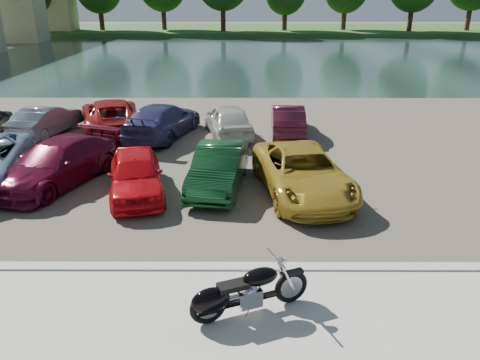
{
  "coord_description": "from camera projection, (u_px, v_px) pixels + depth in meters",
  "views": [
    {
      "loc": [
        -0.34,
        -6.67,
        5.58
      ],
      "look_at": [
        -0.38,
        4.58,
        1.1
      ],
      "focal_mm": 35.0,
      "sensor_mm": 36.0,
      "label": 1
    }
  ],
  "objects": [
    {
      "name": "car_6",
      "position": [
        302.0,
        172.0,
        13.71
      ],
      "size": [
        3.02,
        5.21,
        1.36
      ],
      "primitive_type": "imported",
      "rotation": [
        0.0,
        0.0,
        0.16
      ],
      "color": "#B59329",
      "rests_on": "parking_lot"
    },
    {
      "name": "car_12",
      "position": [
        228.0,
        120.0,
        19.4
      ],
      "size": [
        2.37,
        4.22,
        1.36
      ],
      "primitive_type": "imported",
      "rotation": [
        0.0,
        0.0,
        3.34
      ],
      "color": "beige",
      "rests_on": "parking_lot"
    },
    {
      "name": "river",
      "position": [
        245.0,
        56.0,
        45.42
      ],
      "size": [
        120.0,
        40.0,
        0.0
      ],
      "primitive_type": "cube",
      "color": "#192E2B",
      "rests_on": "ground"
    },
    {
      "name": "kerb",
      "position": [
        257.0,
        268.0,
        10.09
      ],
      "size": [
        60.0,
        0.3,
        0.14
      ],
      "primitive_type": "cube",
      "color": "#ABA7A1",
      "rests_on": "ground"
    },
    {
      "name": "car_5",
      "position": [
        219.0,
        168.0,
        14.16
      ],
      "size": [
        1.87,
        4.08,
        1.3
      ],
      "primitive_type": "imported",
      "rotation": [
        0.0,
        0.0,
        -0.13
      ],
      "color": "#103C1C",
      "rests_on": "parking_lot"
    },
    {
      "name": "car_3",
      "position": [
        57.0,
        163.0,
        14.49
      ],
      "size": [
        3.39,
        5.0,
        1.34
      ],
      "primitive_type": "imported",
      "rotation": [
        0.0,
        0.0,
        -0.36
      ],
      "color": "#580C24",
      "rests_on": "parking_lot"
    },
    {
      "name": "motorcycle",
      "position": [
        240.0,
        293.0,
        8.42
      ],
      "size": [
        2.22,
        1.13,
        1.05
      ],
      "rotation": [
        0.0,
        0.0,
        0.39
      ],
      "color": "black",
      "rests_on": "promenade"
    },
    {
      "name": "car_13",
      "position": [
        288.0,
        119.0,
        19.75
      ],
      "size": [
        1.45,
        3.82,
        1.24
      ],
      "primitive_type": "imported",
      "rotation": [
        0.0,
        0.0,
        3.1
      ],
      "color": "#491324",
      "rests_on": "parking_lot"
    },
    {
      "name": "far_bank",
      "position": [
        244.0,
        30.0,
        75.04
      ],
      "size": [
        120.0,
        24.0,
        0.6
      ],
      "primitive_type": "cube",
      "color": "#294D1B",
      "rests_on": "ground"
    },
    {
      "name": "car_4",
      "position": [
        136.0,
        174.0,
        13.68
      ],
      "size": [
        2.35,
        4.03,
        1.29
      ],
      "primitive_type": "imported",
      "rotation": [
        0.0,
        0.0,
        0.23
      ],
      "color": "red",
      "rests_on": "parking_lot"
    },
    {
      "name": "car_9",
      "position": [
        46.0,
        120.0,
        19.58
      ],
      "size": [
        2.05,
        3.94,
        1.24
      ],
      "primitive_type": "imported",
      "rotation": [
        0.0,
        0.0,
        2.94
      ],
      "color": "gray",
      "rests_on": "parking_lot"
    },
    {
      "name": "car_10",
      "position": [
        111.0,
        116.0,
        19.99
      ],
      "size": [
        3.84,
        5.57,
        1.42
      ],
      "primitive_type": "imported",
      "rotation": [
        0.0,
        0.0,
        3.46
      ],
      "color": "maroon",
      "rests_on": "parking_lot"
    },
    {
      "name": "ground",
      "position": [
        261.0,
        334.0,
        8.25
      ],
      "size": [
        200.0,
        200.0,
        0.0
      ],
      "primitive_type": "plane",
      "color": "#595447",
      "rests_on": "ground"
    },
    {
      "name": "parking_lot",
      "position": [
        250.0,
        145.0,
        18.47
      ],
      "size": [
        60.0,
        18.0,
        0.04
      ],
      "primitive_type": "cube",
      "color": "#433F36",
      "rests_on": "ground"
    },
    {
      "name": "car_11",
      "position": [
        162.0,
        120.0,
        19.29
      ],
      "size": [
        3.13,
        5.1,
        1.38
      ],
      "primitive_type": "imported",
      "rotation": [
        0.0,
        0.0,
        2.87
      ],
      "color": "navy",
      "rests_on": "parking_lot"
    }
  ]
}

